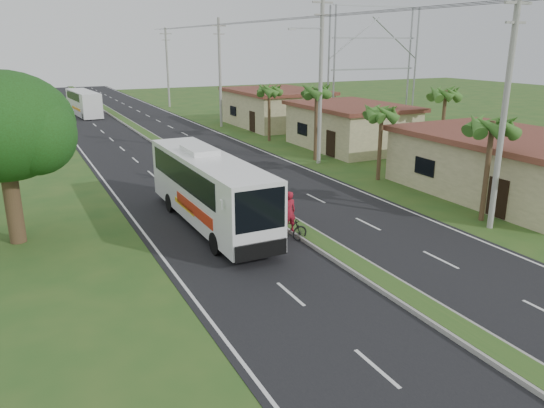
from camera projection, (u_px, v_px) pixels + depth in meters
name	position (u px, v px, depth m)	size (l,w,h in m)	color
ground	(371.00, 276.00, 20.30)	(180.00, 180.00, 0.00)	#28501D
road_asphalt	(201.00, 169.00, 37.45)	(14.00, 160.00, 0.02)	black
median_strip	(201.00, 168.00, 37.42)	(1.20, 160.00, 0.18)	gray
lane_edge_left	(103.00, 179.00, 34.61)	(0.12, 160.00, 0.01)	silver
lane_edge_right	(285.00, 160.00, 40.28)	(0.12, 160.00, 0.01)	silver
shop_near	(507.00, 164.00, 30.85)	(8.60, 12.60, 3.52)	tan
shop_mid	(351.00, 126.00, 44.55)	(7.60, 10.60, 3.67)	tan
shop_far	(276.00, 108.00, 56.53)	(8.60, 11.60, 3.82)	tan
palm_verge_a	(492.00, 126.00, 25.29)	(2.40, 2.40, 5.45)	#473321
palm_verge_b	(382.00, 113.00, 33.29)	(2.40, 2.40, 5.05)	#473321
palm_verge_c	(317.00, 92.00, 38.82)	(2.40, 2.40, 5.85)	#473321
palm_verge_d	(269.00, 90.00, 46.92)	(2.40, 2.40, 5.25)	#473321
palm_behind_shop	(446.00, 94.00, 39.13)	(2.40, 2.40, 5.65)	#473321
utility_pole_a	(505.00, 109.00, 23.95)	(1.60, 0.28, 11.00)	gray
utility_pole_b	(320.00, 77.00, 37.49)	(3.20, 0.28, 12.00)	gray
utility_pole_c	(220.00, 72.00, 54.83)	(1.60, 0.28, 11.00)	gray
utility_pole_d	(167.00, 67.00, 72.06)	(1.60, 0.28, 10.50)	gray
billboard_lattice	(374.00, 61.00, 53.35)	(10.18, 1.18, 12.07)	gray
coach_bus_main	(209.00, 185.00, 25.36)	(2.53, 11.41, 3.68)	white
coach_bus_far	(84.00, 102.00, 64.52)	(2.91, 10.27, 2.95)	white
motorcyclist	(289.00, 225.00, 23.39)	(1.85, 0.54, 2.39)	black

